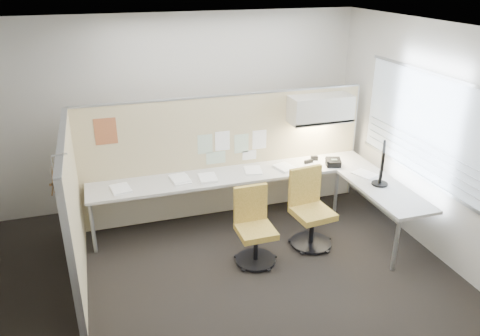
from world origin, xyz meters
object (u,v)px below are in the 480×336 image
object	(u,v)px
phone	(333,162)
monitor	(382,163)
desk	(261,183)
chair_left	(254,228)
chair_right	(310,211)

from	to	relation	value
phone	monitor	bearing A→B (deg)	-51.30
desk	phone	size ratio (longest dim) A/B	15.49
chair_left	monitor	bearing A→B (deg)	2.56
chair_left	chair_right	world-z (taller)	chair_right
desk	phone	world-z (taller)	phone
chair_right	phone	size ratio (longest dim) A/B	3.90
desk	chair_left	distance (m)	0.96
chair_left	monitor	size ratio (longest dim) A/B	1.76
chair_left	phone	world-z (taller)	chair_left
chair_right	phone	world-z (taller)	chair_right
monitor	chair_left	bearing A→B (deg)	127.60
chair_left	monitor	xyz separation A→B (m)	(1.77, 0.10, 0.60)
chair_left	monitor	world-z (taller)	monitor
desk	monitor	size ratio (longest dim) A/B	7.52
monitor	chair_right	bearing A→B (deg)	121.30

